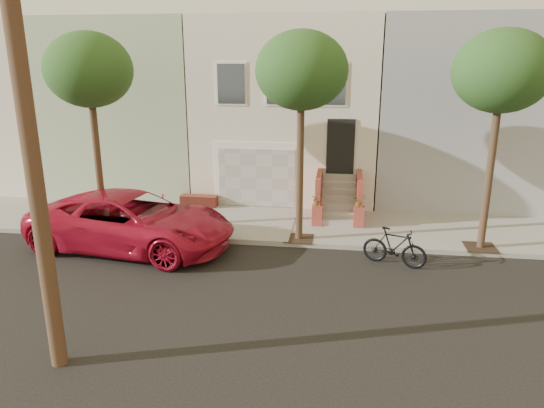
# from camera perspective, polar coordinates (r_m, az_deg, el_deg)

# --- Properties ---
(ground) EXTENTS (90.00, 90.00, 0.00)m
(ground) POSITION_cam_1_polar(r_m,az_deg,el_deg) (12.46, -3.15, -10.58)
(ground) COLOR black
(ground) RESTS_ON ground
(sidewalk) EXTENTS (40.00, 3.70, 0.15)m
(sidewalk) POSITION_cam_1_polar(r_m,az_deg,el_deg) (17.31, 0.19, -2.39)
(sidewalk) COLOR gray
(sidewalk) RESTS_ON ground
(house_row) EXTENTS (33.10, 11.70, 7.00)m
(house_row) POSITION_cam_1_polar(r_m,az_deg,el_deg) (22.28, 2.25, 11.22)
(house_row) COLOR beige
(house_row) RESTS_ON sidewalk
(tree_left) EXTENTS (2.70, 2.57, 6.30)m
(tree_left) POSITION_cam_1_polar(r_m,az_deg,el_deg) (16.68, -20.21, 14.08)
(tree_left) COLOR #2D2116
(tree_left) RESTS_ON sidewalk
(tree_mid) EXTENTS (2.70, 2.57, 6.30)m
(tree_mid) POSITION_cam_1_polar(r_m,az_deg,el_deg) (14.85, 3.39, 14.85)
(tree_mid) COLOR #2D2116
(tree_mid) RESTS_ON sidewalk
(tree_right) EXTENTS (2.70, 2.57, 6.30)m
(tree_right) POSITION_cam_1_polar(r_m,az_deg,el_deg) (15.42, 24.84, 13.48)
(tree_right) COLOR #2D2116
(tree_right) RESTS_ON sidewalk
(pickup_truck) EXTENTS (6.57, 3.71, 1.73)m
(pickup_truck) POSITION_cam_1_polar(r_m,az_deg,el_deg) (15.75, -15.72, -1.93)
(pickup_truck) COLOR #AA112A
(pickup_truck) RESTS_ON ground
(motorcycle) EXTENTS (1.88, 1.11, 1.09)m
(motorcycle) POSITION_cam_1_polar(r_m,az_deg,el_deg) (14.45, 13.84, -4.78)
(motorcycle) COLOR black
(motorcycle) RESTS_ON ground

